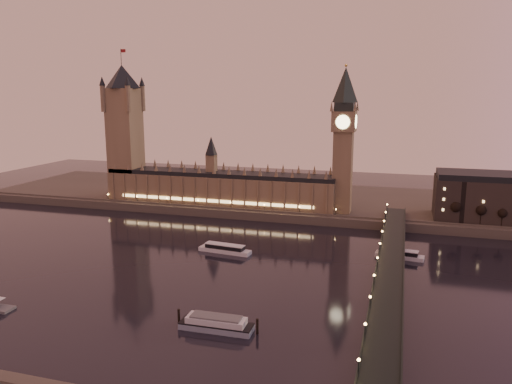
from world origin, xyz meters
TOP-DOWN VIEW (x-y plane):
  - ground at (0.00, 0.00)m, footprint 700.00×700.00m
  - far_embankment at (30.00, 165.00)m, footprint 560.00×130.00m
  - palace_of_westminster at (-40.12, 120.99)m, footprint 180.00×26.62m
  - victoria_tower at (-120.00, 121.00)m, footprint 31.68×31.68m
  - big_ben at (53.99, 120.99)m, footprint 17.68×17.68m
  - westminster_bridge at (91.61, 0.00)m, footprint 13.20×260.00m
  - bare_tree_0 at (129.75, 109.00)m, footprint 6.38×6.38m
  - bare_tree_1 at (143.89, 109.00)m, footprint 6.38×6.38m
  - bare_tree_2 at (158.03, 109.00)m, footprint 6.38×6.38m
  - cruise_boat_a at (-0.84, 26.22)m, footprint 31.71×10.04m
  - cruise_boat_b at (96.09, 44.98)m, footprint 26.84×9.81m
  - moored_barge at (29.04, -64.76)m, footprint 33.48×8.71m

SIDE VIEW (x-z plane):
  - ground at x=0.00m, z-range 0.00..0.00m
  - cruise_boat_b at x=96.09m, z-range -0.29..4.55m
  - cruise_boat_a at x=-0.84m, z-range -0.30..4.69m
  - moored_barge at x=29.04m, z-range -0.48..5.66m
  - far_embankment at x=30.00m, z-range 0.00..6.00m
  - westminster_bridge at x=91.61m, z-range -2.13..13.17m
  - bare_tree_0 at x=129.75m, z-range 9.21..22.17m
  - bare_tree_1 at x=143.89m, z-range 9.21..22.17m
  - bare_tree_2 at x=158.03m, z-range 9.21..22.17m
  - palace_of_westminster at x=-40.12m, z-range -4.29..47.71m
  - big_ben at x=53.99m, z-range 11.95..115.95m
  - victoria_tower at x=-120.00m, z-range 6.79..124.79m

